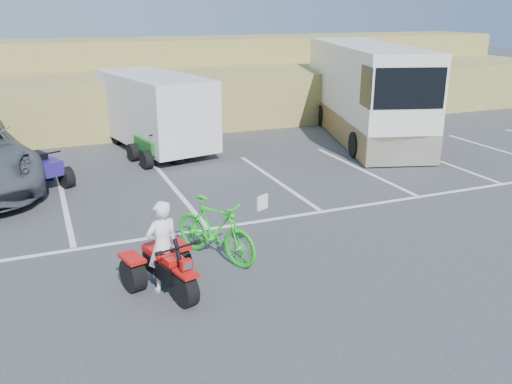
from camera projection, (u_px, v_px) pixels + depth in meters
name	position (u px, v px, depth m)	size (l,w,h in m)	color
ground	(251.00, 279.00, 9.25)	(100.00, 100.00, 0.00)	#3A3A3D
parking_stripes	(222.00, 199.00, 13.12)	(28.00, 5.16, 0.01)	white
grass_embankment	(112.00, 84.00, 22.36)	(40.00, 8.50, 3.10)	olive
red_trike_atv	(170.00, 292.00, 8.83)	(1.12, 1.49, 0.97)	red
rider	(163.00, 246.00, 8.69)	(0.56, 0.37, 1.54)	white
green_dirt_bike	(215.00, 229.00, 9.84)	(0.55, 1.94, 1.17)	#14BF19
cargo_trailer	(154.00, 109.00, 17.52)	(3.07, 5.46, 2.40)	silver
rv_motorhome	(363.00, 97.00, 19.42)	(4.67, 9.08, 3.17)	silver
quad_atv_blue	(41.00, 187.00, 14.03)	(1.18, 1.57, 1.03)	navy
quad_atv_green	(155.00, 162.00, 16.27)	(1.15, 1.54, 1.01)	#155D19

